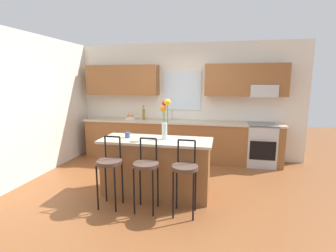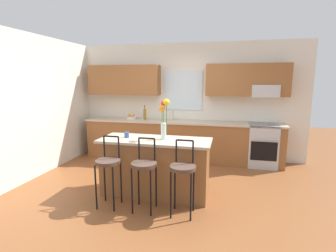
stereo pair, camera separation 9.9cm
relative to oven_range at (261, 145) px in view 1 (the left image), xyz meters
name	(u,v)px [view 1 (the left image)]	position (x,y,z in m)	size (l,w,h in m)	color
ground_plane	(163,188)	(-1.81, -1.68, -0.46)	(14.00, 14.00, 0.00)	brown
wall_left	(39,106)	(-4.37, -1.38, 0.89)	(0.12, 4.60, 2.70)	silver
back_wall_assembly	(183,95)	(-1.77, 0.31, 1.05)	(5.60, 0.50, 2.70)	silver
counter_run	(179,140)	(-1.81, 0.02, 0.01)	(4.56, 0.64, 0.92)	brown
sink_faucet	(172,114)	(-2.02, 0.17, 0.60)	(0.02, 0.13, 0.23)	#B7BABC
oven_range	(261,145)	(0.00, 0.00, 0.00)	(0.60, 0.64, 0.92)	#B7BABC
kitchen_island	(156,167)	(-1.87, -1.90, 0.00)	(1.78, 0.68, 0.92)	brown
bar_stool_near	(110,165)	(-2.42, -2.45, 0.18)	(0.36, 0.36, 1.04)	black
bar_stool_middle	(146,168)	(-1.87, -2.45, 0.18)	(0.36, 0.36, 1.04)	black
bar_stool_far	(185,171)	(-1.32, -2.45, 0.18)	(0.36, 0.36, 1.04)	black
flower_vase	(165,117)	(-1.73, -1.86, 0.82)	(0.17, 0.15, 0.64)	silver
mug_ceramic	(127,135)	(-2.35, -1.88, 0.51)	(0.08, 0.08, 0.09)	#33518C
fruit_bowl_oranges	(130,118)	(-3.02, 0.02, 0.50)	(0.24, 0.24, 0.13)	silver
bottle_olive_oil	(144,114)	(-2.68, 0.02, 0.60)	(0.06, 0.06, 0.34)	olive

